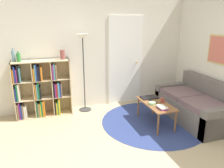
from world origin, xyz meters
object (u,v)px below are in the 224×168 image
at_px(coffee_table, 156,106).
at_px(laptop, 149,97).
at_px(bookshelf, 41,90).
at_px(cup, 162,100).
at_px(bowl, 152,103).
at_px(bottle_left, 13,56).
at_px(bottle_middle, 19,57).
at_px(floor_lamp, 83,52).
at_px(vase_on_shelf, 63,55).
at_px(couch, 197,106).

height_order(coffee_table, laptop, laptop).
distance_m(bookshelf, coffee_table, 2.43).
bearing_deg(cup, bowl, -175.74).
xyz_separation_m(cup, bottle_left, (-2.71, 1.17, 0.83)).
bearing_deg(coffee_table, cup, -7.75).
relative_size(laptop, bottle_middle, 1.72).
bearing_deg(bowl, floor_lamp, 133.71).
xyz_separation_m(coffee_table, cup, (0.13, -0.02, 0.10)).
xyz_separation_m(bowl, cup, (0.23, 0.02, 0.02)).
relative_size(bookshelf, laptop, 3.40).
bearing_deg(bottle_left, floor_lamp, -1.93).
bearing_deg(vase_on_shelf, floor_lamp, -2.68).
xyz_separation_m(bookshelf, vase_on_shelf, (0.50, -0.00, 0.73)).
height_order(bowl, vase_on_shelf, vase_on_shelf).
height_order(coffee_table, bottle_middle, bottle_middle).
bearing_deg(bookshelf, floor_lamp, -1.38).
distance_m(coffee_table, cup, 0.16).
relative_size(bookshelf, cup, 12.74).
bearing_deg(bookshelf, bottle_middle, -177.08).
bearing_deg(floor_lamp, couch, -28.95).
height_order(coffee_table, bottle_left, bottle_left).
height_order(bookshelf, cup, bookshelf).
bearing_deg(laptop, bookshelf, 159.05).
relative_size(coffee_table, cup, 9.72).
distance_m(bottle_left, vase_on_shelf, 0.95).
distance_m(couch, vase_on_shelf, 3.01).
relative_size(bookshelf, bottle_left, 4.46).
relative_size(floor_lamp, couch, 1.01).
height_order(bottle_left, vase_on_shelf, bottle_left).
xyz_separation_m(floor_lamp, couch, (2.13, -1.18, -1.06)).
relative_size(cup, vase_on_shelf, 0.49).
xyz_separation_m(floor_lamp, bottle_left, (-1.38, 0.05, -0.02)).
bearing_deg(vase_on_shelf, cup, -33.07).
xyz_separation_m(coffee_table, bottle_middle, (-2.49, 1.11, 0.91)).
bearing_deg(vase_on_shelf, coffee_table, -34.65).
relative_size(bookshelf, floor_lamp, 0.70).
xyz_separation_m(laptop, cup, (0.12, -0.33, 0.04)).
bearing_deg(laptop, coffee_table, -91.47).
height_order(couch, laptop, couch).
distance_m(laptop, bottle_left, 2.86).
bearing_deg(laptop, bowl, -108.59).
distance_m(bottle_middle, vase_on_shelf, 0.86).
distance_m(couch, cup, 0.83).
distance_m(floor_lamp, cup, 1.94).
height_order(cup, bottle_middle, bottle_middle).
relative_size(floor_lamp, bowl, 12.75).
xyz_separation_m(cup, bottle_middle, (-2.62, 1.13, 0.81)).
bearing_deg(vase_on_shelf, bottle_left, 178.41).
relative_size(bookshelf, bowl, 8.92).
distance_m(coffee_table, laptop, 0.32).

